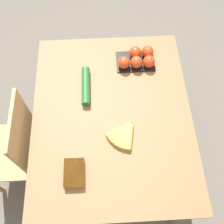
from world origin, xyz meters
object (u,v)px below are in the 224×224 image
Objects in this scene: chair at (16,149)px; tomato_pack at (138,58)px; banana_bunch at (124,134)px; cucumber_near at (86,86)px; carrot_bag at (74,173)px.

tomato_pack is (0.50, -0.87, 0.31)m from chair.
banana_bunch is 0.56m from tomato_pack.
chair is at bearing 86.70° from banana_bunch.
chair is 0.66m from cucumber_near.
tomato_pack is 0.87m from carrot_bag.
chair is 3.55× the size of cucumber_near.
carrot_bag is at bearing 127.11° from banana_bunch.
tomato_pack is (0.54, -0.14, 0.03)m from banana_bunch.
cucumber_near is at bearing 32.81° from banana_bunch.
chair is 5.46× the size of banana_bunch.
banana_bunch is at bearing -52.89° from carrot_bag.
chair reaches higher than banana_bunch.
chair is at bearing 59.22° from carrot_bag.
cucumber_near is (0.30, -0.51, 0.29)m from chair.
carrot_bag is at bearing 59.44° from chair.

